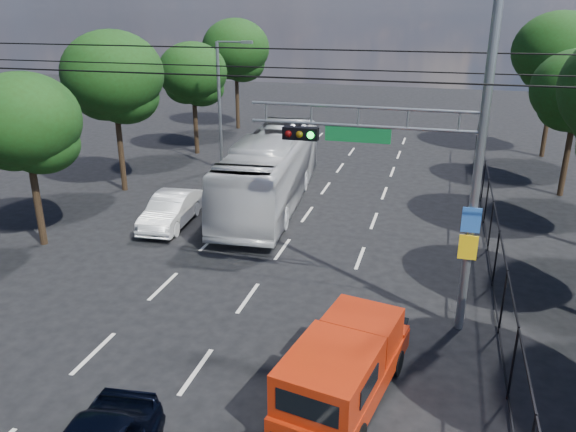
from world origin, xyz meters
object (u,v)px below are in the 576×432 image
(signal_mast, at_px, (432,149))
(red_pickup, at_px, (345,365))
(white_van, at_px, (171,210))
(white_bus, at_px, (270,171))

(signal_mast, xyz_separation_m, red_pickup, (-1.44, -4.08, -4.26))
(signal_mast, distance_m, white_van, 12.59)
(red_pickup, height_order, white_bus, white_bus)
(white_van, bearing_deg, red_pickup, -50.49)
(signal_mast, relative_size, red_pickup, 1.84)
(red_pickup, height_order, white_van, red_pickup)
(red_pickup, distance_m, white_van, 12.98)
(white_bus, height_order, white_van, white_bus)
(red_pickup, relative_size, white_van, 1.23)
(signal_mast, distance_m, white_bus, 12.07)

